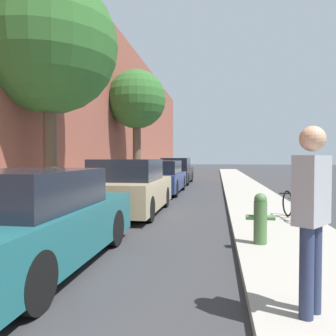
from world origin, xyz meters
The scene contains 13 objects.
ground_plane centered at (0.00, 16.00, 0.00)m, with size 120.00×120.00×0.00m, color #333335.
sidewalk_left centered at (-2.90, 16.00, 0.06)m, with size 2.00×52.00×0.12m.
sidewalk_right centered at (2.90, 16.00, 0.06)m, with size 2.00×52.00×0.12m.
building_facade_left centered at (-4.25, 16.00, 4.36)m, with size 0.70×52.00×8.72m.
parked_car_teal centered at (-0.96, 5.19, 0.65)m, with size 1.75×4.04×1.37m.
parked_car_champagne centered at (-0.82, 9.79, 0.70)m, with size 1.81×3.91×1.49m.
parked_car_navy centered at (-0.80, 14.92, 0.67)m, with size 1.75×4.54×1.40m.
parked_car_black centered at (-0.80, 20.33, 0.71)m, with size 1.71×4.60×1.51m.
street_tree_near centered at (-3.20, 9.94, 4.75)m, with size 3.94×3.94×6.62m.
street_tree_far centered at (-2.71, 18.34, 4.61)m, with size 3.14×3.14×6.12m.
fire_hydrant centered at (2.29, 6.55, 0.55)m, with size 0.47×0.21×0.83m.
pedestrian centered at (2.41, 4.09, 1.10)m, with size 0.39×0.43×1.69m.
bicycle centered at (3.34, 8.81, 0.44)m, with size 0.44×1.51×0.62m.
Camera 1 is at (1.58, 1.03, 1.53)m, focal length 35.17 mm.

